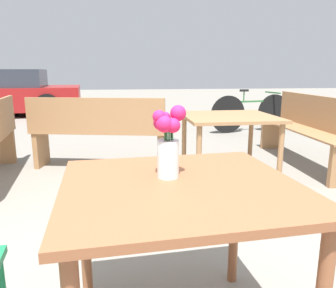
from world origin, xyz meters
TOP-DOWN VIEW (x-y plane):
  - table_front at (0.00, 0.00)m, footprint 0.96×0.90m
  - flower_vase at (-0.04, 0.07)m, footprint 0.14×0.13m
  - bench_middle at (2.03, 2.56)m, footprint 0.39×1.86m
  - bench_far at (-0.54, 2.66)m, footprint 1.64×0.67m
  - table_back at (0.81, 1.94)m, footprint 0.89×0.85m
  - bicycle at (2.18, 4.82)m, footprint 1.69×0.51m
  - parked_car at (-3.48, 8.00)m, footprint 4.21×2.30m

SIDE VIEW (x-z plane):
  - bicycle at x=2.18m, z-range -0.04..0.77m
  - bench_far at x=-0.54m, z-range 0.04..0.89m
  - bench_middle at x=2.03m, z-range 0.05..0.90m
  - parked_car at x=-3.48m, z-range -0.02..1.16m
  - table_back at x=0.81m, z-range 0.26..0.97m
  - table_front at x=0.00m, z-range 0.26..0.98m
  - flower_vase at x=-0.04m, z-range 0.71..1.01m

